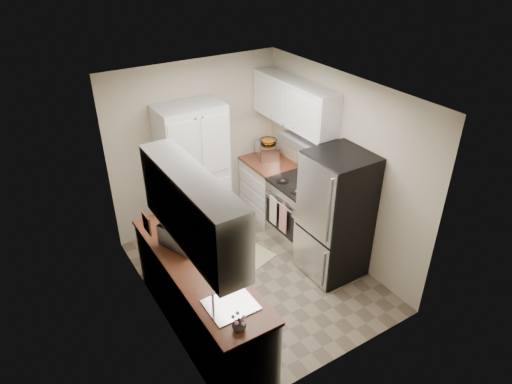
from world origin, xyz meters
TOP-DOWN VIEW (x-y plane):
  - ground at (0.00, 0.00)m, footprint 3.20×3.20m
  - room_shell at (-0.02, -0.01)m, footprint 2.64×3.24m
  - pantry_cabinet at (-0.20, 1.32)m, footprint 0.90×0.55m
  - base_cabinet_left at (-0.99, -0.43)m, footprint 0.60×2.30m
  - countertop_left at (-0.99, -0.43)m, footprint 0.63×2.33m
  - base_cabinet_right at (0.99, 1.19)m, footprint 0.60×0.80m
  - countertop_right at (0.99, 1.19)m, footprint 0.63×0.83m
  - electric_range at (0.97, 0.39)m, footprint 0.71×0.78m
  - refrigerator at (0.94, -0.41)m, footprint 0.70×0.72m
  - microwave at (-0.98, -0.04)m, footprint 0.47×0.55m
  - wine_bottle at (-0.99, 0.37)m, footprint 0.08×0.08m
  - flower_vase at (-1.07, -1.45)m, footprint 0.14×0.14m
  - cutting_board at (-0.95, 0.68)m, footprint 0.04×0.21m
  - toaster_oven at (1.04, 1.33)m, footprint 0.40×0.45m
  - fruit_basket at (1.06, 1.34)m, footprint 0.35×0.35m
  - kitchen_mat at (0.14, 0.51)m, footprint 0.69×0.89m

SIDE VIEW (x-z plane):
  - ground at x=0.00m, z-range 0.00..0.00m
  - kitchen_mat at x=0.14m, z-range 0.00..0.01m
  - base_cabinet_left at x=-0.99m, z-range 0.00..0.88m
  - base_cabinet_right at x=0.99m, z-range 0.00..0.88m
  - electric_range at x=0.97m, z-range -0.09..1.04m
  - refrigerator at x=0.94m, z-range 0.00..1.70m
  - countertop_left at x=-0.99m, z-range 0.88..0.92m
  - countertop_right at x=0.99m, z-range 0.88..0.92m
  - flower_vase at x=-1.07m, z-range 0.92..1.05m
  - pantry_cabinet at x=-0.20m, z-range 0.00..2.00m
  - toaster_oven at x=1.04m, z-range 0.92..1.14m
  - microwave at x=-0.98m, z-range 0.92..1.18m
  - cutting_board at x=-0.95m, z-range 0.92..1.18m
  - wine_bottle at x=-0.99m, z-range 0.92..1.23m
  - fruit_basket at x=1.06m, z-range 1.14..1.25m
  - room_shell at x=-0.02m, z-range 0.37..2.89m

